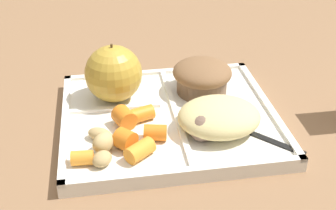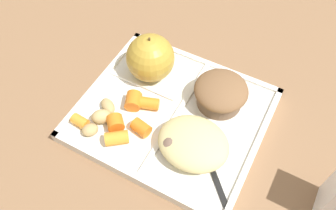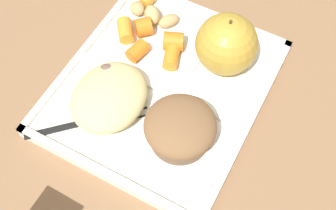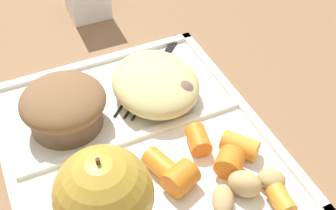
% 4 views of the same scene
% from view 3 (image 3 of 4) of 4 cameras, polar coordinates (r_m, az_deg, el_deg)
% --- Properties ---
extents(ground, '(6.00, 6.00, 0.00)m').
position_cam_3_polar(ground, '(0.63, -0.70, 1.86)').
color(ground, '#846042').
extents(lunch_tray, '(0.31, 0.27, 0.02)m').
position_cam_3_polar(lunch_tray, '(0.62, -0.69, 2.29)').
color(lunch_tray, white).
rests_on(lunch_tray, ground).
extents(green_apple, '(0.09, 0.09, 0.09)m').
position_cam_3_polar(green_apple, '(0.61, 7.75, 7.98)').
color(green_apple, '#B79333').
rests_on(green_apple, lunch_tray).
extents(bran_muffin, '(0.09, 0.09, 0.05)m').
position_cam_3_polar(bran_muffin, '(0.55, 1.61, -3.13)').
color(bran_muffin, brown).
rests_on(bran_muffin, lunch_tray).
extents(carrot_slice_small, '(0.03, 0.03, 0.02)m').
position_cam_3_polar(carrot_slice_small, '(0.64, -4.09, 7.15)').
color(carrot_slice_small, orange).
rests_on(carrot_slice_small, lunch_tray).
extents(carrot_slice_large, '(0.04, 0.04, 0.03)m').
position_cam_3_polar(carrot_slice_large, '(0.64, 0.72, 8.44)').
color(carrot_slice_large, orange).
rests_on(carrot_slice_large, lunch_tray).
extents(carrot_slice_back, '(0.04, 0.03, 0.02)m').
position_cam_3_polar(carrot_slice_back, '(0.63, 0.43, 6.25)').
color(carrot_slice_back, orange).
rests_on(carrot_slice_back, lunch_tray).
extents(carrot_slice_tilted, '(0.04, 0.04, 0.03)m').
position_cam_3_polar(carrot_slice_tilted, '(0.66, -3.27, 10.28)').
color(carrot_slice_tilted, orange).
rests_on(carrot_slice_tilted, lunch_tray).
extents(carrot_slice_near_corner, '(0.04, 0.04, 0.02)m').
position_cam_3_polar(carrot_slice_near_corner, '(0.66, -5.68, 9.80)').
color(carrot_slice_near_corner, orange).
rests_on(carrot_slice_near_corner, lunch_tray).
extents(potato_chunk_large, '(0.04, 0.04, 0.02)m').
position_cam_3_polar(potato_chunk_large, '(0.69, -4.06, 12.64)').
color(potato_chunk_large, tan).
rests_on(potato_chunk_large, lunch_tray).
extents(potato_chunk_wedge, '(0.04, 0.04, 0.03)m').
position_cam_3_polar(potato_chunk_wedge, '(0.68, -2.10, 11.86)').
color(potato_chunk_wedge, tan).
rests_on(potato_chunk_wedge, lunch_tray).
extents(potato_chunk_corner, '(0.04, 0.04, 0.02)m').
position_cam_3_polar(potato_chunk_corner, '(0.67, 0.08, 11.08)').
color(potato_chunk_corner, tan).
rests_on(potato_chunk_corner, lunch_tray).
extents(egg_noodle_pile, '(0.12, 0.10, 0.04)m').
position_cam_3_polar(egg_noodle_pile, '(0.58, -7.80, 1.07)').
color(egg_noodle_pile, '#D6C684').
rests_on(egg_noodle_pile, lunch_tray).
extents(meatball_back, '(0.04, 0.04, 0.04)m').
position_cam_3_polar(meatball_back, '(0.58, -7.21, 0.95)').
color(meatball_back, brown).
rests_on(meatball_back, lunch_tray).
extents(meatball_front, '(0.03, 0.03, 0.03)m').
position_cam_3_polar(meatball_front, '(0.59, -8.96, 0.72)').
color(meatball_front, brown).
rests_on(meatball_front, lunch_tray).
extents(meatball_side, '(0.04, 0.04, 0.04)m').
position_cam_3_polar(meatball_side, '(0.60, -7.92, 3.70)').
color(meatball_side, '#755B4C').
rests_on(meatball_side, lunch_tray).
extents(meatball_center, '(0.04, 0.04, 0.04)m').
position_cam_3_polar(meatball_center, '(0.59, -8.10, 0.91)').
color(meatball_center, '#755B4C').
rests_on(meatball_center, lunch_tray).
extents(plastic_fork, '(0.13, 0.13, 0.00)m').
position_cam_3_polar(plastic_fork, '(0.59, -9.56, -1.94)').
color(plastic_fork, black).
rests_on(plastic_fork, lunch_tray).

